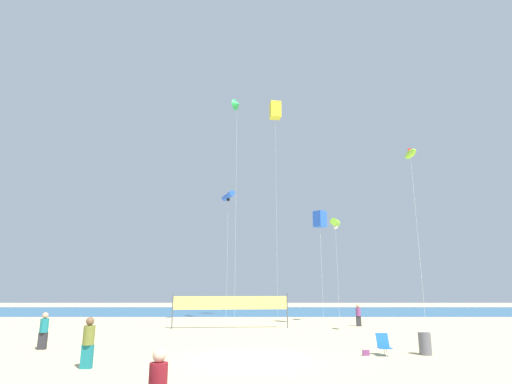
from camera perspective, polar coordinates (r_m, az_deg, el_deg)
The scene contains 15 objects.
ground_plane at distance 17.25m, azimuth -0.87°, elevation -22.54°, with size 120.00×120.00×0.00m, color #D1BC89.
ocean_band at distance 51.01m, azimuth -0.40°, elevation -16.33°, with size 120.00×20.00×0.01m, color #28608C.
beachgoer_teal_shirt at distance 22.34m, azimuth -27.75°, elevation -16.68°, with size 0.38×0.38×1.66m.
beachgoer_olive_shirt at distance 16.64m, azimuth -22.59°, elevation -18.68°, with size 0.40×0.40×1.75m.
beachgoer_plum_shirt at distance 32.36m, azimuth 13.96°, elevation -16.29°, with size 0.36×0.36×1.58m.
folding_beach_chair at distance 19.18m, azimuth 17.25°, elevation -19.64°, with size 0.52×0.65×0.89m.
trash_barrel at distance 19.91m, azimuth 22.40°, elevation -19.03°, with size 0.52×0.52×0.91m, color #595960.
volleyball_net at distance 29.84m, azimuth -3.76°, elevation -15.40°, with size 8.12×0.70×2.40m.
beach_handbag at distance 18.99m, azimuth 14.95°, elevation -20.92°, with size 0.28×0.14×0.23m, color #7A3872.
kite_lime_tube at distance 34.79m, azimuth 10.87°, elevation -4.29°, with size 1.03×1.36×8.38m.
kite_lime_inflatable at distance 27.08m, azimuth 20.64°, elevation 4.93°, with size 0.54×1.34×11.21m.
kite_blue_box at distance 32.66m, azimuth 8.77°, elevation -3.79°, with size 1.11×1.11×8.69m.
kite_yellow_box at distance 40.41m, azimuth 2.56°, elevation 11.32°, with size 1.14×1.14×20.38m.
kite_blue_tube at distance 37.86m, azimuth -4.08°, elevation -0.58°, with size 1.37×2.49×11.33m.
kite_green_delta at distance 34.64m, azimuth -2.84°, elevation 12.09°, with size 0.85×1.04×18.13m.
Camera 1 is at (0.19, -17.02, 2.81)m, focal length 28.57 mm.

